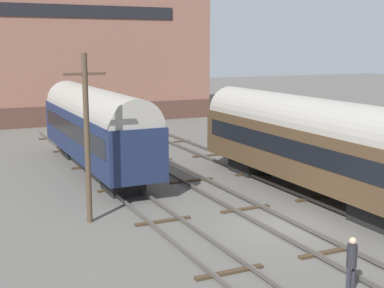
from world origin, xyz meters
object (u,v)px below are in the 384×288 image
(train_car_brown, at_px, (307,140))
(utility_pole, at_px, (87,136))
(person_worker, at_px, (352,259))
(train_car_navy, at_px, (95,125))

(train_car_brown, xyz_separation_m, utility_pole, (-11.38, 0.36, 0.96))
(train_car_brown, bearing_deg, utility_pole, 178.18)
(utility_pole, bearing_deg, train_car_brown, -1.82)
(train_car_brown, xyz_separation_m, person_worker, (-5.77, -9.96, -1.77))
(train_car_brown, height_order, person_worker, train_car_brown)
(train_car_navy, relative_size, utility_pole, 2.15)
(train_car_navy, relative_size, train_car_brown, 0.96)
(train_car_navy, xyz_separation_m, person_worker, (2.71, -19.73, -1.81))
(train_car_navy, distance_m, train_car_brown, 12.94)
(person_worker, relative_size, utility_pole, 0.25)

